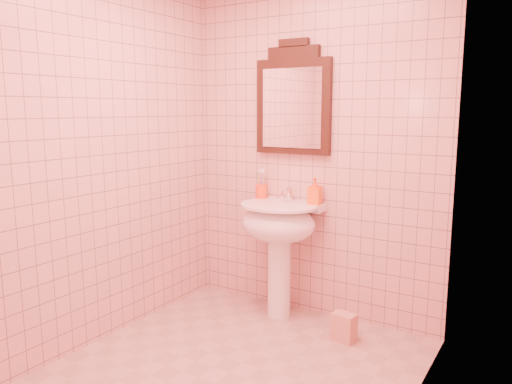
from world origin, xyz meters
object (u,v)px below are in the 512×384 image
Objects in this scene: toothbrush_cup at (261,191)px; towel at (344,327)px; soap_dispenser at (315,191)px; mirror at (293,102)px; pedestal_sink at (279,231)px.

toothbrush_cup is 1.07× the size of towel.
mirror is at bearing 157.85° from soap_dispenser.
toothbrush_cup is at bearing -167.01° from mirror.
mirror reaches higher than toothbrush_cup.
pedestal_sink is 4.42× the size of soap_dispenser.
mirror is 0.68m from soap_dispenser.
mirror is 0.72m from toothbrush_cup.
mirror is 4.27× the size of soap_dispenser.
pedestal_sink is 1.04× the size of mirror.
soap_dispenser is at bearing -1.14° from toothbrush_cup.
mirror reaches higher than towel.
soap_dispenser is at bearing 31.87° from pedestal_sink.
towel is (0.81, -0.27, -0.83)m from toothbrush_cup.
pedestal_sink is 0.40m from soap_dispenser.
pedestal_sink is 4.52× the size of towel.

